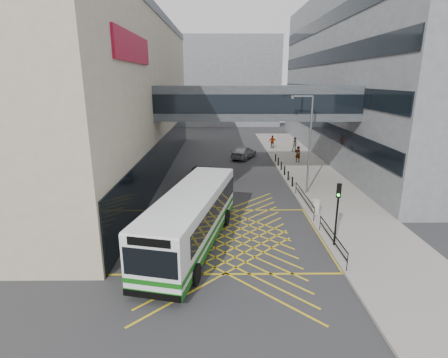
{
  "coord_description": "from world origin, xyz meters",
  "views": [
    {
      "loc": [
        -0.23,
        -20.21,
        9.54
      ],
      "look_at": [
        0.0,
        4.0,
        2.6
      ],
      "focal_mm": 28.0,
      "sensor_mm": 36.0,
      "label": 1
    }
  ],
  "objects_px": {
    "bus": "(192,217)",
    "street_lamp": "(308,139)",
    "car_silver": "(244,152)",
    "litter_bin": "(316,207)",
    "car_dark": "(204,172)",
    "pedestrian_b": "(295,145)",
    "pedestrian_a": "(298,154)",
    "traffic_light": "(338,206)",
    "car_white": "(187,234)",
    "pedestrian_c": "(272,142)"
  },
  "relations": [
    {
      "from": "car_dark",
      "to": "pedestrian_b",
      "type": "distance_m",
      "value": 17.09
    },
    {
      "from": "pedestrian_b",
      "to": "pedestrian_c",
      "type": "bearing_deg",
      "value": 140.33
    },
    {
      "from": "pedestrian_a",
      "to": "car_white",
      "type": "bearing_deg",
      "value": 44.85
    },
    {
      "from": "traffic_light",
      "to": "pedestrian_c",
      "type": "xyz_separation_m",
      "value": [
        0.64,
        29.9,
        -1.58
      ]
    },
    {
      "from": "car_white",
      "to": "pedestrian_c",
      "type": "height_order",
      "value": "pedestrian_c"
    },
    {
      "from": "traffic_light",
      "to": "street_lamp",
      "type": "height_order",
      "value": "street_lamp"
    },
    {
      "from": "pedestrian_b",
      "to": "car_white",
      "type": "bearing_deg",
      "value": -109.73
    },
    {
      "from": "street_lamp",
      "to": "litter_bin",
      "type": "xyz_separation_m",
      "value": [
        -0.27,
        -4.68,
        -4.14
      ]
    },
    {
      "from": "car_white",
      "to": "pedestrian_a",
      "type": "relative_size",
      "value": 2.26
    },
    {
      "from": "bus",
      "to": "litter_bin",
      "type": "height_order",
      "value": "bus"
    },
    {
      "from": "street_lamp",
      "to": "litter_bin",
      "type": "distance_m",
      "value": 6.25
    },
    {
      "from": "pedestrian_a",
      "to": "pedestrian_c",
      "type": "xyz_separation_m",
      "value": [
        -1.76,
        8.5,
        -0.03
      ]
    },
    {
      "from": "pedestrian_b",
      "to": "car_dark",
      "type": "bearing_deg",
      "value": -128.26
    },
    {
      "from": "car_silver",
      "to": "litter_bin",
      "type": "xyz_separation_m",
      "value": [
        4.01,
        -19.08,
        -0.11
      ]
    },
    {
      "from": "litter_bin",
      "to": "pedestrian_c",
      "type": "xyz_separation_m",
      "value": [
        0.38,
        24.77,
        0.41
      ]
    },
    {
      "from": "pedestrian_a",
      "to": "car_silver",
      "type": "bearing_deg",
      "value": -41.84
    },
    {
      "from": "street_lamp",
      "to": "pedestrian_c",
      "type": "relative_size",
      "value": 4.49
    },
    {
      "from": "street_lamp",
      "to": "pedestrian_a",
      "type": "xyz_separation_m",
      "value": [
        1.87,
        11.59,
        -3.69
      ]
    },
    {
      "from": "car_dark",
      "to": "car_silver",
      "type": "distance_m",
      "value": 10.49
    },
    {
      "from": "car_white",
      "to": "traffic_light",
      "type": "relative_size",
      "value": 1.11
    },
    {
      "from": "car_white",
      "to": "pedestrian_a",
      "type": "bearing_deg",
      "value": -98.25
    },
    {
      "from": "car_dark",
      "to": "traffic_light",
      "type": "height_order",
      "value": "traffic_light"
    },
    {
      "from": "traffic_light",
      "to": "street_lamp",
      "type": "xyz_separation_m",
      "value": [
        0.53,
        9.81,
        2.15
      ]
    },
    {
      "from": "car_silver",
      "to": "traffic_light",
      "type": "xyz_separation_m",
      "value": [
        3.75,
        -24.21,
        1.88
      ]
    },
    {
      "from": "traffic_light",
      "to": "pedestrian_a",
      "type": "height_order",
      "value": "traffic_light"
    },
    {
      "from": "street_lamp",
      "to": "pedestrian_b",
      "type": "relative_size",
      "value": 4.22
    },
    {
      "from": "bus",
      "to": "pedestrian_b",
      "type": "relative_size",
      "value": 6.32
    },
    {
      "from": "street_lamp",
      "to": "pedestrian_a",
      "type": "height_order",
      "value": "street_lamp"
    },
    {
      "from": "traffic_light",
      "to": "pedestrian_b",
      "type": "relative_size",
      "value": 1.98
    },
    {
      "from": "bus",
      "to": "street_lamp",
      "type": "xyz_separation_m",
      "value": [
        8.82,
        9.31,
        3.01
      ]
    },
    {
      "from": "pedestrian_a",
      "to": "street_lamp",
      "type": "bearing_deg",
      "value": 63.59
    },
    {
      "from": "car_silver",
      "to": "litter_bin",
      "type": "relative_size",
      "value": 4.93
    },
    {
      "from": "street_lamp",
      "to": "pedestrian_a",
      "type": "distance_m",
      "value": 12.3
    },
    {
      "from": "bus",
      "to": "street_lamp",
      "type": "height_order",
      "value": "street_lamp"
    },
    {
      "from": "car_white",
      "to": "bus",
      "type": "bearing_deg",
      "value": -171.72
    },
    {
      "from": "car_white",
      "to": "car_silver",
      "type": "distance_m",
      "value": 24.14
    },
    {
      "from": "litter_bin",
      "to": "pedestrian_c",
      "type": "relative_size",
      "value": 0.55
    },
    {
      "from": "car_dark",
      "to": "pedestrian_b",
      "type": "xyz_separation_m",
      "value": [
        11.56,
        12.58,
        0.43
      ]
    },
    {
      "from": "litter_bin",
      "to": "pedestrian_a",
      "type": "relative_size",
      "value": 0.53
    },
    {
      "from": "car_silver",
      "to": "traffic_light",
      "type": "height_order",
      "value": "traffic_light"
    },
    {
      "from": "bus",
      "to": "pedestrian_b",
      "type": "height_order",
      "value": "bus"
    },
    {
      "from": "car_white",
      "to": "car_dark",
      "type": "height_order",
      "value": "car_dark"
    },
    {
      "from": "street_lamp",
      "to": "litter_bin",
      "type": "height_order",
      "value": "street_lamp"
    },
    {
      "from": "car_silver",
      "to": "pedestrian_c",
      "type": "distance_m",
      "value": 7.19
    },
    {
      "from": "bus",
      "to": "traffic_light",
      "type": "height_order",
      "value": "traffic_light"
    },
    {
      "from": "car_dark",
      "to": "pedestrian_a",
      "type": "relative_size",
      "value": 2.36
    },
    {
      "from": "traffic_light",
      "to": "car_silver",
      "type": "bearing_deg",
      "value": 120.37
    },
    {
      "from": "traffic_light",
      "to": "bus",
      "type": "bearing_deg",
      "value": -161.92
    },
    {
      "from": "car_dark",
      "to": "litter_bin",
      "type": "xyz_separation_m",
      "value": [
        8.51,
        -9.61,
        -0.04
      ]
    },
    {
      "from": "car_silver",
      "to": "pedestrian_c",
      "type": "bearing_deg",
      "value": -103.73
    }
  ]
}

